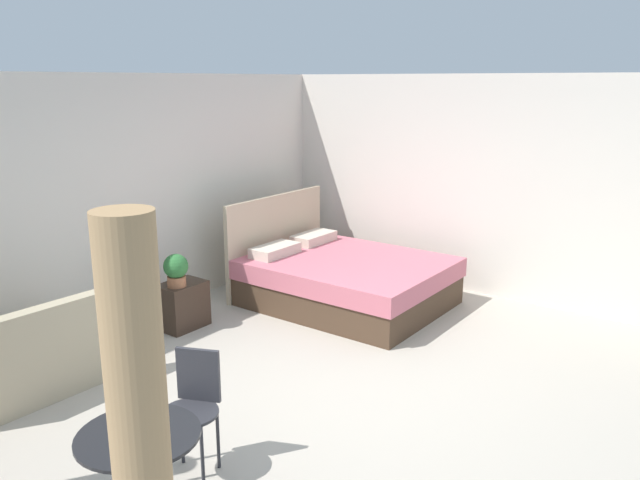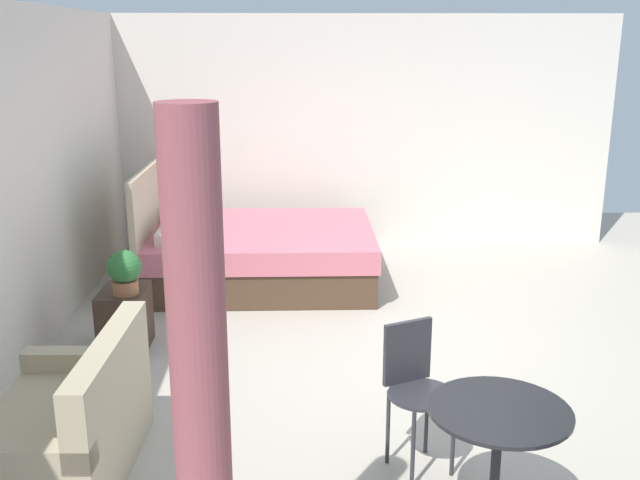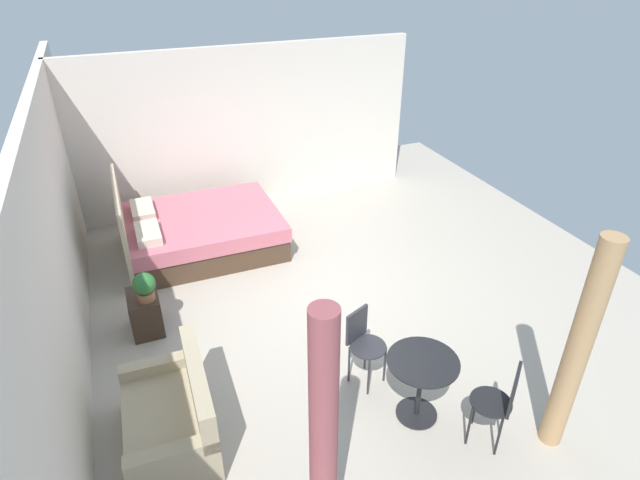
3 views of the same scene
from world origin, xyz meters
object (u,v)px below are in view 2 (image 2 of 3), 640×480
object	(u,v)px
couch	(66,431)
cafe_chair_near_window	(415,380)
nightstand	(125,319)
bed	(256,252)
balcony_table	(497,448)
potted_plant	(124,271)

from	to	relation	value
couch	cafe_chair_near_window	size ratio (longest dim) A/B	1.47
cafe_chair_near_window	nightstand	bearing A→B (deg)	50.54
bed	couch	bearing A→B (deg)	165.67
balcony_table	cafe_chair_near_window	world-z (taller)	cafe_chair_near_window
bed	potted_plant	size ratio (longest dim) A/B	6.40
couch	cafe_chair_near_window	distance (m)	2.00
bed	potted_plant	world-z (taller)	bed
potted_plant	balcony_table	xyz separation A→B (m)	(-2.26, -2.30, -0.19)
bed	balcony_table	distance (m)	4.27
nightstand	cafe_chair_near_window	size ratio (longest dim) A/B	0.58
couch	balcony_table	distance (m)	2.36
nightstand	cafe_chair_near_window	distance (m)	2.68
nightstand	potted_plant	xyz separation A→B (m)	(-0.10, -0.05, 0.44)
couch	balcony_table	world-z (taller)	couch
bed	balcony_table	size ratio (longest dim) A/B	3.16
potted_plant	balcony_table	bearing A→B (deg)	-134.49
nightstand	cafe_chair_near_window	world-z (taller)	cafe_chair_near_window
potted_plant	balcony_table	world-z (taller)	potted_plant
couch	potted_plant	size ratio (longest dim) A/B	3.59
couch	balcony_table	size ratio (longest dim) A/B	1.77
potted_plant	balcony_table	distance (m)	3.24
couch	cafe_chair_near_window	bearing A→B (deg)	-87.88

